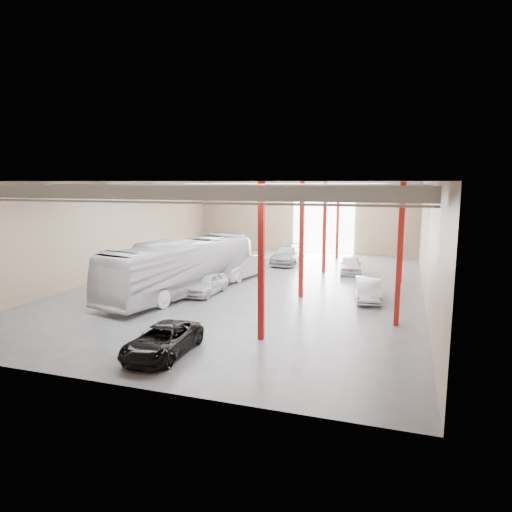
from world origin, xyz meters
The scene contains 8 objects.
depot_shell centered at (0.13, 0.48, 4.98)m, with size 22.12×32.12×7.06m.
coach_bus centered at (-3.50, -3.48, 1.72)m, with size 2.89×12.34×3.44m, color silver.
black_sedan centered at (0.55, -13.00, 0.61)m, with size 2.02×4.37×1.22m, color black.
car_row_a centered at (-2.00, -3.12, 0.66)m, with size 1.57×3.90×1.33m, color silver.
car_row_b centered at (-1.66, 2.08, 0.84)m, with size 1.77×5.07×1.67m, color #B4B5B9.
car_row_c centered at (0.14, 9.00, 0.76)m, with size 2.13×5.24×1.52m, color gray.
car_right_near centered at (7.77, -1.48, 0.67)m, with size 1.41×4.06×1.34m, color #BCBCC1.
car_right_far centered at (5.81, 6.50, 0.66)m, with size 1.57×3.90×1.33m, color silver.
Camera 1 is at (9.73, -28.65, 6.99)m, focal length 32.00 mm.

